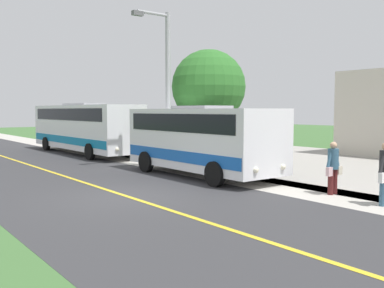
{
  "coord_description": "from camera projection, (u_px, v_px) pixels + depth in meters",
  "views": [
    {
      "loc": [
        6.47,
        11.8,
        2.67
      ],
      "look_at": [
        -3.5,
        -1.26,
        1.4
      ],
      "focal_mm": 40.6,
      "sensor_mm": 36.0,
      "label": 1
    }
  ],
  "objects": [
    {
      "name": "road_centre_line",
      "position": [
        127.0,
        196.0,
        13.47
      ],
      "size": [
        0.16,
        100.0,
        0.0
      ],
      "primitive_type": "cube",
      "color": "gold",
      "rests_on": "ground"
    },
    {
      "name": "sidewalk",
      "position": [
        247.0,
        180.0,
        16.62
      ],
      "size": [
        2.4,
        100.0,
        0.01
      ],
      "primitive_type": "cube",
      "color": "#B2ADA3",
      "rests_on": "ground"
    },
    {
      "name": "transit_bus_rear",
      "position": [
        84.0,
        126.0,
        26.8
      ],
      "size": [
        2.59,
        11.3,
        3.11
      ],
      "color": "white",
      "rests_on": "ground"
    },
    {
      "name": "ground_plane",
      "position": [
        127.0,
        197.0,
        13.47
      ],
      "size": [
        120.0,
        120.0,
        0.0
      ],
      "primitive_type": "plane",
      "color": "#3D6633"
    },
    {
      "name": "road_surface",
      "position": [
        127.0,
        197.0,
        13.47
      ],
      "size": [
        8.0,
        100.0,
        0.01
      ],
      "primitive_type": "cube",
      "color": "#333335",
      "rests_on": "ground"
    },
    {
      "name": "pedestrian_waiting",
      "position": [
        333.0,
        166.0,
        13.76
      ],
      "size": [
        0.72,
        0.34,
        1.69
      ],
      "color": "#4C1919",
      "rests_on": "ground"
    },
    {
      "name": "tree_curbside",
      "position": [
        209.0,
        87.0,
        21.62
      ],
      "size": [
        3.69,
        3.69,
        5.7
      ],
      "color": "#4C3826",
      "rests_on": "ground"
    },
    {
      "name": "street_light_pole",
      "position": [
        166.0,
        82.0,
        20.12
      ],
      "size": [
        1.97,
        0.24,
        7.17
      ],
      "color": "#9E9EA3",
      "rests_on": "ground"
    },
    {
      "name": "shuttle_bus_front",
      "position": [
        201.0,
        137.0,
        17.66
      ],
      "size": [
        2.71,
        7.56,
        2.86
      ],
      "color": "white",
      "rests_on": "ground"
    }
  ]
}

